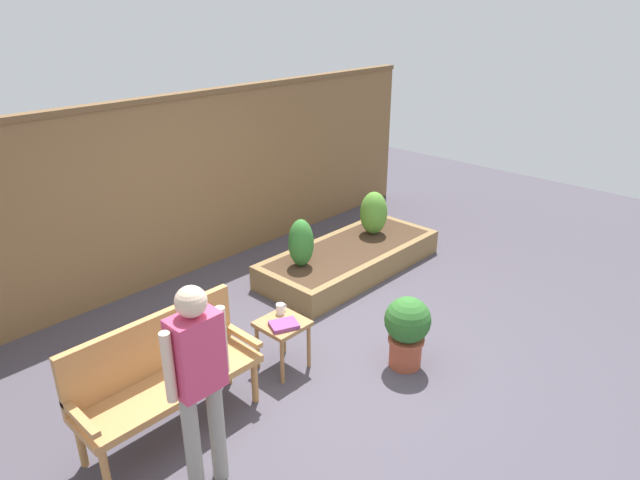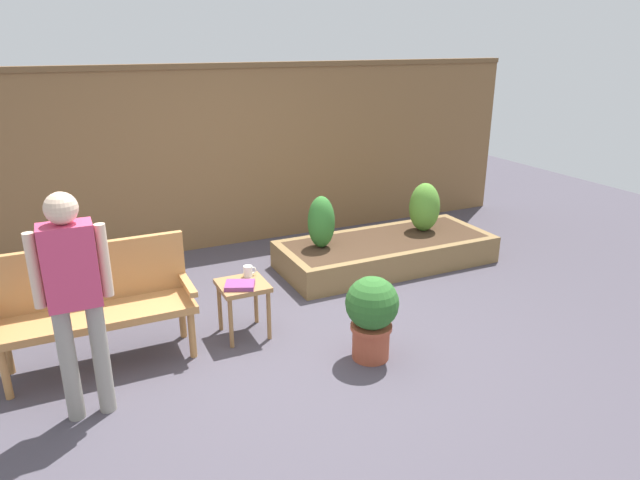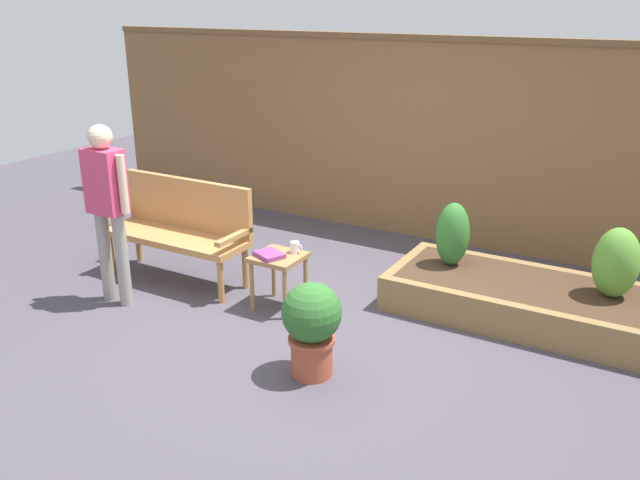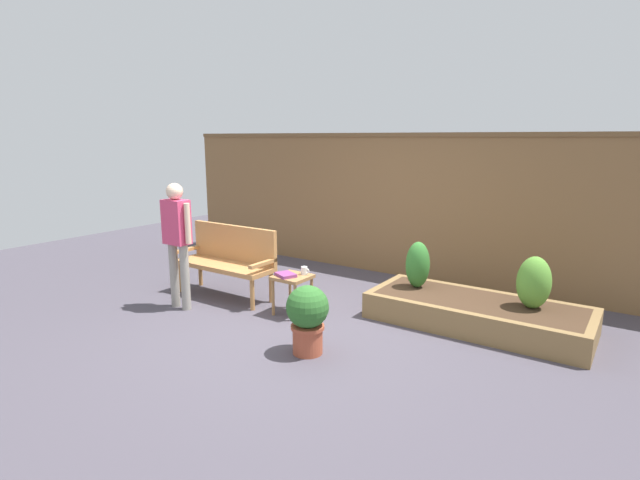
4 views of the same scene
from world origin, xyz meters
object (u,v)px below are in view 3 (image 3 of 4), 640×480
cup_on_table (295,247)px  shrub_far_corner (616,263)px  side_table (279,264)px  garden_bench (181,223)px  person_by_bench (107,200)px  potted_boxwood (312,324)px  book_on_table (269,255)px  shrub_near_bench (453,234)px

cup_on_table → shrub_far_corner: size_ratio=0.20×
side_table → garden_bench: bearing=175.0°
person_by_bench → cup_on_table: bearing=28.0°
cup_on_table → person_by_bench: bearing=-152.0°
garden_bench → potted_boxwood: garden_bench is taller
garden_bench → cup_on_table: size_ratio=12.57×
book_on_table → potted_boxwood: potted_boxwood is taller
shrub_near_bench → shrub_far_corner: size_ratio=1.00×
side_table → book_on_table: 0.13m
garden_bench → shrub_near_bench: (2.33, 0.85, 0.04)m
side_table → book_on_table: size_ratio=2.02×
side_table → shrub_near_bench: bearing=38.8°
book_on_table → side_table: bearing=80.8°
book_on_table → shrub_near_bench: (1.23, 1.02, 0.08)m
shrub_near_bench → person_by_bench: size_ratio=0.36×
cup_on_table → shrub_far_corner: 2.55m
side_table → person_by_bench: bearing=-154.6°
cup_on_table → book_on_table: cup_on_table is taller
book_on_table → shrub_far_corner: shrub_far_corner is taller
garden_bench → cup_on_table: garden_bench is taller
shrub_near_bench → person_by_bench: 2.95m
book_on_table → shrub_near_bench: size_ratio=0.42×
book_on_table → person_by_bench: bearing=-132.7°
cup_on_table → shrub_near_bench: bearing=37.3°
side_table → potted_boxwood: potted_boxwood is taller
cup_on_table → person_by_bench: 1.61m
book_on_table → shrub_near_bench: shrub_near_bench is taller
potted_boxwood → shrub_far_corner: bearing=45.6°
garden_bench → person_by_bench: (-0.14, -0.71, 0.39)m
shrub_far_corner → person_by_bench: size_ratio=0.36×
book_on_table → potted_boxwood: size_ratio=0.34×
garden_bench → side_table: size_ratio=3.00×
potted_boxwood → person_by_bench: (-2.08, 0.18, 0.54)m
shrub_far_corner → potted_boxwood: bearing=-134.4°
side_table → person_by_bench: size_ratio=0.31×
shrub_far_corner → person_by_bench: person_by_bench is taller
garden_bench → shrub_far_corner: bearing=13.1°
side_table → book_on_table: (-0.04, -0.07, 0.10)m
book_on_table → potted_boxwood: 1.11m
book_on_table → person_by_bench: size_ratio=0.15×
person_by_bench → side_table: bearing=25.4°
shrub_far_corner → side_table: bearing=-159.2°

